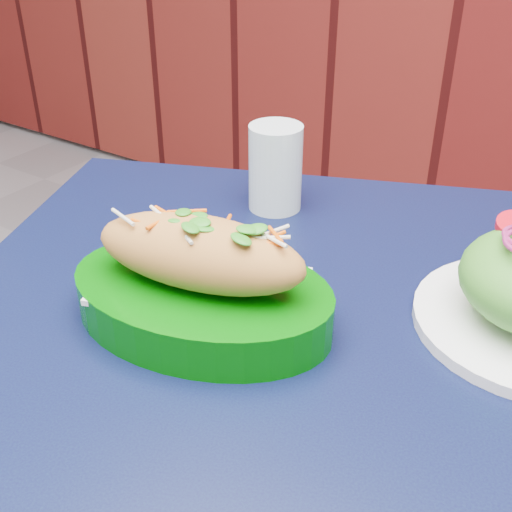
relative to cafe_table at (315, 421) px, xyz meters
The scene contains 3 objects.
cafe_table is the anchor object (origin of this frame).
banh_mi_basket 0.18m from the cafe_table, behind, with size 0.29×0.22×0.12m.
water_glass 0.34m from the cafe_table, 130.18° to the left, with size 0.07×0.07×0.11m, color silver.
Camera 1 is at (0.59, 1.03, 1.13)m, focal length 45.00 mm.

